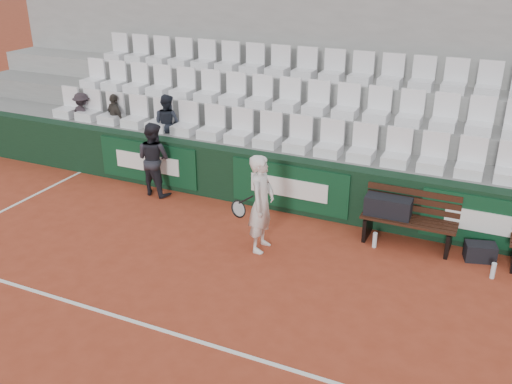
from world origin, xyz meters
The scene contains 20 objects.
ground centered at (0.00, 0.00, 0.00)m, with size 80.00×80.00×0.00m, color #A33D24.
court_baseline centered at (0.00, 0.00, 0.00)m, with size 18.00×0.06×0.01m, color white.
back_barrier centered at (0.07, 3.99, 0.50)m, with size 18.00×0.34×1.00m.
grandstand_tier_front centered at (0.00, 4.62, 0.50)m, with size 18.00×0.95×1.00m, color gray.
grandstand_tier_mid centered at (0.00, 5.58, 0.72)m, with size 18.00×0.95×1.45m, color gray.
grandstand_tier_back centered at (0.00, 6.53, 0.95)m, with size 18.00×0.95×1.90m, color gray.
grandstand_rear_wall centered at (0.00, 7.15, 2.20)m, with size 18.00×0.30×4.40m, color gray.
seat_row_front centered at (0.00, 4.45, 1.31)m, with size 11.90×0.44×0.63m, color white.
seat_row_mid centered at (0.00, 5.40, 1.77)m, with size 11.90×0.44×0.63m, color white.
seat_row_back centered at (0.00, 6.35, 2.21)m, with size 11.90×0.44×0.63m, color silver.
bench_left centered at (1.96, 3.57, 0.23)m, with size 1.50×0.56×0.45m, color #371A10.
sports_bag_left centered at (1.61, 3.57, 0.61)m, with size 0.74×0.32×0.32m, color black.
sports_bag_ground centered at (3.09, 3.53, 0.14)m, with size 0.45×0.28×0.28m, color black.
water_bottle_near centered at (1.51, 3.26, 0.13)m, with size 0.07×0.07×0.26m, color silver.
water_bottle_far centered at (3.31, 3.06, 0.12)m, with size 0.07×0.07×0.25m, color silver.
tennis_player centered at (-0.13, 2.46, 0.79)m, with size 0.70×0.60×1.59m.
ball_kid centered at (-2.90, 3.60, 0.72)m, with size 0.70×0.54×1.44m, color black.
spectator_a centered at (-5.31, 4.50, 1.50)m, with size 0.65×0.37×1.00m, color #282025.
spectator_b centered at (-4.43, 4.50, 1.53)m, with size 0.62×0.26×1.07m, color #332F29.
spectator_c centered at (-3.13, 4.50, 1.60)m, with size 0.58×0.45×1.20m, color black.
Camera 1 is at (3.14, -4.87, 4.51)m, focal length 40.00 mm.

